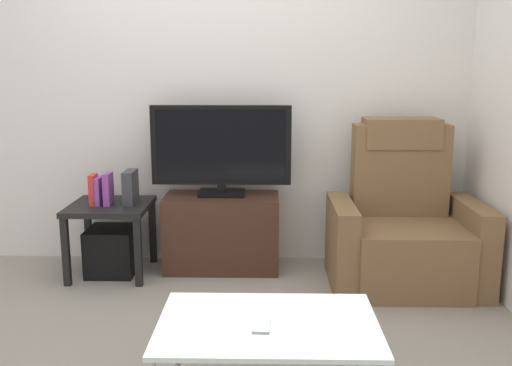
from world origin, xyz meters
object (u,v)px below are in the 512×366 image
object	(u,v)px
television	(221,148)
subwoofer_box	(112,251)
cell_phone	(261,324)
book_leftmost	(94,190)
tv_stand	(222,232)
book_middle	(99,191)
game_console	(130,187)
recliner_armchair	(404,228)
book_rightmost	(108,189)
side_table	(110,215)
coffee_table	(268,328)

from	to	relation	value
television	subwoofer_box	size ratio (longest dim) A/B	2.99
cell_phone	book_leftmost	bearing A→B (deg)	127.92
tv_stand	subwoofer_box	size ratio (longest dim) A/B	2.47
tv_stand	book_middle	size ratio (longest dim) A/B	4.22
game_console	tv_stand	bearing A→B (deg)	9.91
recliner_armchair	book_rightmost	world-z (taller)	recliner_armchair
side_table	coffee_table	distance (m)	1.93
subwoofer_box	side_table	bearing A→B (deg)	-71.57
recliner_armchair	cell_phone	xyz separation A→B (m)	(-0.93, -1.52, 0.03)
game_console	side_table	bearing A→B (deg)	-176.05
side_table	cell_phone	xyz separation A→B (m)	(1.06, -1.63, -0.02)
side_table	cell_phone	distance (m)	1.94
side_table	tv_stand	bearing A→B (deg)	8.79
recliner_armchair	book_rightmost	xyz separation A→B (m)	(-1.99, 0.10, 0.24)
book_middle	game_console	xyz separation A→B (m)	(0.21, 0.03, 0.02)
recliner_armchair	side_table	distance (m)	1.99
book_rightmost	cell_phone	distance (m)	1.94
side_table	book_middle	bearing A→B (deg)	-161.89
subwoofer_box	television	bearing A→B (deg)	10.17
coffee_table	game_console	bearing A→B (deg)	120.27
recliner_armchair	tv_stand	bearing A→B (deg)	165.41
coffee_table	book_rightmost	bearing A→B (deg)	124.47
tv_stand	subwoofer_box	bearing A→B (deg)	-171.21
television	book_rightmost	xyz separation A→B (m)	(-0.76, -0.16, -0.26)
recliner_armchair	cell_phone	bearing A→B (deg)	-125.37
subwoofer_box	book_leftmost	bearing A→B (deg)	-168.69
tv_stand	subwoofer_box	world-z (taller)	tv_stand
tv_stand	subwoofer_box	xyz separation A→B (m)	(-0.76, -0.12, -0.11)
book_rightmost	game_console	distance (m)	0.15
game_console	coffee_table	xyz separation A→B (m)	(0.94, -1.61, -0.24)
television	side_table	bearing A→B (deg)	-169.83
book_middle	cell_phone	xyz separation A→B (m)	(1.12, -1.61, -0.19)
recliner_armchair	book_rightmost	bearing A→B (deg)	173.39
side_table	coffee_table	bearing A→B (deg)	-55.86
recliner_armchair	book_middle	world-z (taller)	recliner_armchair
cell_phone	recliner_armchair	bearing A→B (deg)	60.69
tv_stand	book_rightmost	xyz separation A→B (m)	(-0.76, -0.14, 0.34)
side_table	book_middle	world-z (taller)	book_middle
book_rightmost	coffee_table	world-z (taller)	book_rightmost
television	book_middle	distance (m)	0.88
game_console	subwoofer_box	bearing A→B (deg)	-176.05
book_leftmost	game_console	xyz separation A→B (m)	(0.24, 0.03, 0.01)
tv_stand	game_console	size ratio (longest dim) A/B	3.49
book_leftmost	book_rightmost	bearing A→B (deg)	0.00
book_middle	book_rightmost	bearing A→B (deg)	0.00
coffee_table	book_leftmost	bearing A→B (deg)	126.87
game_console	cell_phone	xyz separation A→B (m)	(0.91, -1.64, -0.21)
tv_stand	game_console	bearing A→B (deg)	-170.09
television	side_table	xyz separation A→B (m)	(-0.76, -0.14, -0.45)
subwoofer_box	book_middle	distance (m)	0.44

